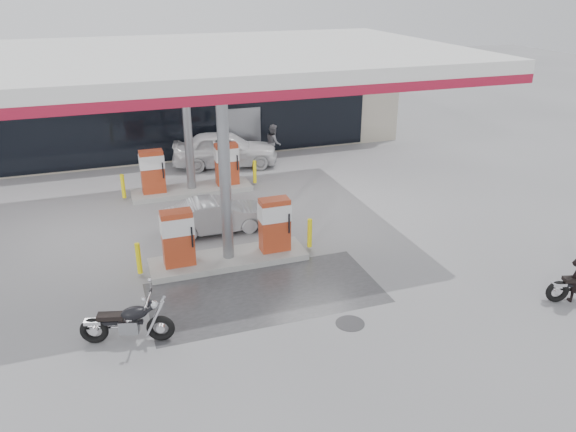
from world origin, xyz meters
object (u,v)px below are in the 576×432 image
at_px(attendant, 274,143).
at_px(hatchback_silver, 216,216).
at_px(sedan_white, 225,149).
at_px(biker_walking, 225,150).
at_px(pump_island_far, 191,175).
at_px(parked_car_right, 345,122).
at_px(parked_motorcycle, 128,323).
at_px(pump_island_near, 228,240).

relative_size(attendant, hatchback_silver, 0.49).
height_order(sedan_white, biker_walking, biker_walking).
bearing_deg(pump_island_far, parked_car_right, 33.37).
relative_size(parked_motorcycle, hatchback_silver, 0.62).
xyz_separation_m(parked_motorcycle, attendant, (7.18, 11.81, 0.33)).
bearing_deg(biker_walking, parked_motorcycle, -150.37).
bearing_deg(sedan_white, parked_car_right, -54.38).
height_order(pump_island_near, parked_car_right, pump_island_near).
relative_size(pump_island_far, parked_motorcycle, 2.47).
relative_size(sedan_white, hatchback_silver, 1.34).
relative_size(parked_motorcycle, sedan_white, 0.46).
distance_m(parked_motorcycle, parked_car_right, 19.29).
bearing_deg(parked_motorcycle, attendant, 73.98).
bearing_deg(attendant, pump_island_far, 135.23).
height_order(hatchback_silver, parked_car_right, parked_car_right).
bearing_deg(pump_island_near, parked_motorcycle, -134.97).
xyz_separation_m(pump_island_far, parked_motorcycle, (-3.01, -9.01, -0.23)).
relative_size(sedan_white, biker_walking, 2.62).
distance_m(pump_island_far, sedan_white, 3.37).
height_order(attendant, parked_car_right, attendant).
relative_size(parked_motorcycle, biker_walking, 1.22).
distance_m(sedan_white, hatchback_silver, 6.79).
height_order(parked_motorcycle, biker_walking, biker_walking).
bearing_deg(attendant, parked_car_right, -45.68).
distance_m(parked_motorcycle, hatchback_silver, 6.08).
height_order(sedan_white, hatchback_silver, sedan_white).
bearing_deg(parked_motorcycle, hatchback_silver, 74.16).
height_order(parked_motorcycle, attendant, attendant).
distance_m(hatchback_silver, parked_car_right, 13.29).
height_order(sedan_white, parked_car_right, sedan_white).
distance_m(pump_island_near, pump_island_far, 6.00).
distance_m(pump_island_far, parked_car_right, 10.91).
distance_m(pump_island_near, attendant, 9.74).
bearing_deg(biker_walking, pump_island_near, -139.64).
bearing_deg(parked_car_right, biker_walking, 102.09).
distance_m(pump_island_near, parked_car_right, 15.07).
xyz_separation_m(pump_island_near, parked_car_right, (9.11, 12.00, -0.12)).
distance_m(pump_island_far, attendant, 5.03).
relative_size(attendant, parked_car_right, 0.38).
distance_m(hatchback_silver, biker_walking, 6.24).
bearing_deg(biker_walking, sedan_white, 40.85).
xyz_separation_m(parked_motorcycle, biker_walking, (4.85, 11.21, 0.37)).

